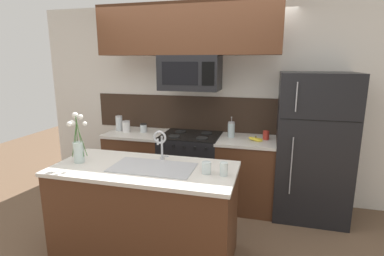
{
  "coord_description": "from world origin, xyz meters",
  "views": [
    {
      "loc": [
        0.99,
        -2.76,
        1.87
      ],
      "look_at": [
        0.18,
        0.27,
        1.16
      ],
      "focal_mm": 28.0,
      "sensor_mm": 36.0,
      "label": 1
    }
  ],
  "objects_px": {
    "microwave": "(190,73)",
    "storage_jar_tall": "(119,123)",
    "storage_jar_medium": "(126,127)",
    "drinking_glass": "(206,168)",
    "stove_range": "(191,168)",
    "french_press": "(231,130)",
    "spare_glass": "(224,169)",
    "flower_vase": "(78,147)",
    "storage_jar_short": "(143,128)",
    "banana_bunch": "(256,139)",
    "coffee_tin": "(266,135)",
    "refrigerator": "(312,146)",
    "sink_faucet": "(160,141)"
  },
  "relations": [
    {
      "from": "french_press",
      "to": "drinking_glass",
      "type": "relative_size",
      "value": 2.54
    },
    {
      "from": "stove_range",
      "to": "french_press",
      "type": "distance_m",
      "value": 0.76
    },
    {
      "from": "storage_jar_tall",
      "to": "flower_vase",
      "type": "height_order",
      "value": "flower_vase"
    },
    {
      "from": "refrigerator",
      "to": "french_press",
      "type": "bearing_deg",
      "value": 177.65
    },
    {
      "from": "french_press",
      "to": "flower_vase",
      "type": "xyz_separation_m",
      "value": [
        -1.29,
        -1.35,
        0.06
      ]
    },
    {
      "from": "drinking_glass",
      "to": "flower_vase",
      "type": "bearing_deg",
      "value": -179.1
    },
    {
      "from": "french_press",
      "to": "flower_vase",
      "type": "relative_size",
      "value": 0.55
    },
    {
      "from": "french_press",
      "to": "drinking_glass",
      "type": "xyz_separation_m",
      "value": [
        -0.04,
        -1.33,
        -0.05
      ]
    },
    {
      "from": "microwave",
      "to": "spare_glass",
      "type": "distance_m",
      "value": 1.59
    },
    {
      "from": "spare_glass",
      "to": "banana_bunch",
      "type": "bearing_deg",
      "value": 80.62
    },
    {
      "from": "microwave",
      "to": "flower_vase",
      "type": "relative_size",
      "value": 1.55
    },
    {
      "from": "banana_bunch",
      "to": "spare_glass",
      "type": "relative_size",
      "value": 1.63
    },
    {
      "from": "french_press",
      "to": "drinking_glass",
      "type": "height_order",
      "value": "french_press"
    },
    {
      "from": "microwave",
      "to": "drinking_glass",
      "type": "height_order",
      "value": "microwave"
    },
    {
      "from": "storage_jar_short",
      "to": "sink_faucet",
      "type": "xyz_separation_m",
      "value": [
        0.66,
        -1.08,
        0.14
      ]
    },
    {
      "from": "french_press",
      "to": "drinking_glass",
      "type": "bearing_deg",
      "value": -91.67
    },
    {
      "from": "refrigerator",
      "to": "banana_bunch",
      "type": "xyz_separation_m",
      "value": [
        -0.66,
        -0.08,
        0.06
      ]
    },
    {
      "from": "drinking_glass",
      "to": "spare_glass",
      "type": "xyz_separation_m",
      "value": [
        0.15,
        -0.01,
        0.01
      ]
    },
    {
      "from": "sink_faucet",
      "to": "drinking_glass",
      "type": "relative_size",
      "value": 2.91
    },
    {
      "from": "drinking_glass",
      "to": "flower_vase",
      "type": "height_order",
      "value": "flower_vase"
    },
    {
      "from": "stove_range",
      "to": "french_press",
      "type": "bearing_deg",
      "value": 6.59
    },
    {
      "from": "microwave",
      "to": "banana_bunch",
      "type": "bearing_deg",
      "value": -2.67
    },
    {
      "from": "storage_jar_tall",
      "to": "storage_jar_short",
      "type": "xyz_separation_m",
      "value": [
        0.36,
        0.0,
        -0.05
      ]
    },
    {
      "from": "storage_jar_tall",
      "to": "coffee_tin",
      "type": "bearing_deg",
      "value": 0.58
    },
    {
      "from": "sink_faucet",
      "to": "storage_jar_short",
      "type": "bearing_deg",
      "value": 121.42
    },
    {
      "from": "microwave",
      "to": "flower_vase",
      "type": "distance_m",
      "value": 1.62
    },
    {
      "from": "coffee_tin",
      "to": "storage_jar_short",
      "type": "bearing_deg",
      "value": -179.32
    },
    {
      "from": "microwave",
      "to": "storage_jar_tall",
      "type": "xyz_separation_m",
      "value": [
        -1.04,
        0.05,
        -0.71
      ]
    },
    {
      "from": "storage_jar_medium",
      "to": "drinking_glass",
      "type": "distance_m",
      "value": 1.86
    },
    {
      "from": "storage_jar_tall",
      "to": "coffee_tin",
      "type": "relative_size",
      "value": 1.9
    },
    {
      "from": "refrigerator",
      "to": "storage_jar_medium",
      "type": "height_order",
      "value": "refrigerator"
    },
    {
      "from": "storage_jar_tall",
      "to": "spare_glass",
      "type": "distance_m",
      "value": 2.13
    },
    {
      "from": "microwave",
      "to": "coffee_tin",
      "type": "height_order",
      "value": "microwave"
    },
    {
      "from": "storage_jar_short",
      "to": "sink_faucet",
      "type": "relative_size",
      "value": 0.38
    },
    {
      "from": "storage_jar_tall",
      "to": "flower_vase",
      "type": "bearing_deg",
      "value": -78.18
    },
    {
      "from": "refrigerator",
      "to": "storage_jar_medium",
      "type": "xyz_separation_m",
      "value": [
        -2.4,
        -0.05,
        0.12
      ]
    },
    {
      "from": "microwave",
      "to": "spare_glass",
      "type": "height_order",
      "value": "microwave"
    },
    {
      "from": "stove_range",
      "to": "banana_bunch",
      "type": "relative_size",
      "value": 4.89
    },
    {
      "from": "storage_jar_short",
      "to": "drinking_glass",
      "type": "distance_m",
      "value": 1.74
    },
    {
      "from": "storage_jar_medium",
      "to": "coffee_tin",
      "type": "bearing_deg",
      "value": 2.52
    },
    {
      "from": "banana_bunch",
      "to": "microwave",
      "type": "bearing_deg",
      "value": 177.33
    },
    {
      "from": "spare_glass",
      "to": "microwave",
      "type": "bearing_deg",
      "value": 116.82
    },
    {
      "from": "banana_bunch",
      "to": "flower_vase",
      "type": "height_order",
      "value": "flower_vase"
    },
    {
      "from": "microwave",
      "to": "drinking_glass",
      "type": "relative_size",
      "value": 7.08
    },
    {
      "from": "storage_jar_tall",
      "to": "stove_range",
      "type": "bearing_deg",
      "value": -1.64
    },
    {
      "from": "storage_jar_tall",
      "to": "storage_jar_medium",
      "type": "relative_size",
      "value": 1.33
    },
    {
      "from": "refrigerator",
      "to": "french_press",
      "type": "relative_size",
      "value": 6.52
    },
    {
      "from": "storage_jar_short",
      "to": "microwave",
      "type": "bearing_deg",
      "value": -4.34
    },
    {
      "from": "stove_range",
      "to": "drinking_glass",
      "type": "distance_m",
      "value": 1.44
    },
    {
      "from": "storage_jar_tall",
      "to": "spare_glass",
      "type": "relative_size",
      "value": 1.79
    }
  ]
}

